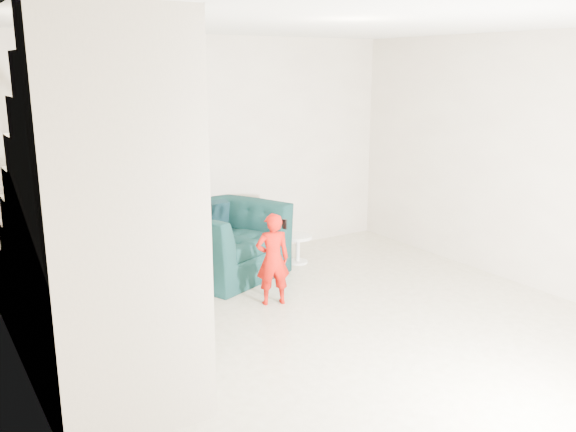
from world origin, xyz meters
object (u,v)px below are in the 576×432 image
object	(u,v)px
toddler	(273,259)
staircase	(92,257)
armchair	(224,241)
side_table	(298,244)

from	to	relation	value
toddler	staircase	xyz separation A→B (m)	(-1.88, -0.51, 0.48)
armchair	toddler	xyz separation A→B (m)	(0.03, -1.04, 0.07)
armchair	staircase	world-z (taller)	staircase
side_table	toddler	bearing A→B (deg)	-134.00
toddler	side_table	distance (m)	1.37
armchair	staircase	xyz separation A→B (m)	(-1.85, -1.55, 0.54)
side_table	staircase	world-z (taller)	staircase
armchair	side_table	distance (m)	0.98
armchair	side_table	size ratio (longest dim) A/B	3.59
toddler	side_table	size ratio (longest dim) A/B	2.72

